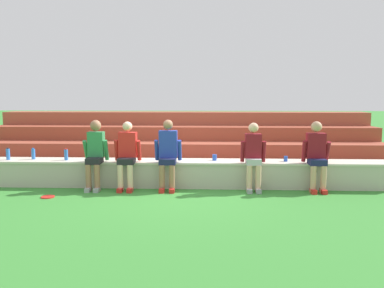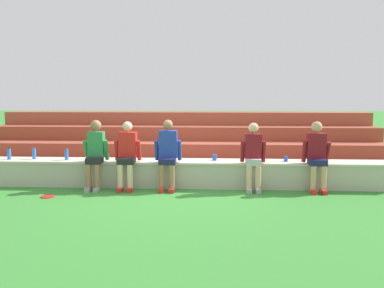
% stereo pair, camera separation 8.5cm
% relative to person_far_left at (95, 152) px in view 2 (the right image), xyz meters
% --- Properties ---
extents(ground_plane, '(80.00, 80.00, 0.00)m').
position_rel_person_far_left_xyz_m(ground_plane, '(1.57, 0.03, -0.74)').
color(ground_plane, '#388433').
extents(stone_seating_wall, '(8.93, 0.62, 0.54)m').
position_rel_person_far_left_xyz_m(stone_seating_wall, '(1.57, 0.32, -0.46)').
color(stone_seating_wall, '#B7AF9E').
rests_on(stone_seating_wall, ground).
extents(brick_bleachers, '(10.16, 2.83, 1.41)m').
position_rel_person_far_left_xyz_m(brick_bleachers, '(1.57, 2.69, -0.22)').
color(brick_bleachers, '#AA533F').
rests_on(brick_bleachers, ground).
extents(person_far_left, '(0.49, 0.55, 1.38)m').
position_rel_person_far_left_xyz_m(person_far_left, '(0.00, 0.00, 0.00)').
color(person_far_left, '#996B4C').
rests_on(person_far_left, ground).
extents(person_left_of_center, '(0.53, 0.55, 1.36)m').
position_rel_person_far_left_xyz_m(person_left_of_center, '(0.64, -0.00, -0.02)').
color(person_left_of_center, beige).
rests_on(person_left_of_center, ground).
extents(person_center, '(0.54, 0.52, 1.40)m').
position_rel_person_far_left_xyz_m(person_center, '(1.46, -0.01, 0.00)').
color(person_center, '#996B4C').
rests_on(person_center, ground).
extents(person_right_of_center, '(0.50, 0.47, 1.34)m').
position_rel_person_far_left_xyz_m(person_right_of_center, '(3.15, -0.01, -0.03)').
color(person_right_of_center, '#DBAD89').
rests_on(person_right_of_center, ground).
extents(person_far_right, '(0.54, 0.53, 1.37)m').
position_rel_person_far_left_xyz_m(person_far_right, '(4.38, 0.03, -0.00)').
color(person_far_right, tan).
rests_on(person_far_right, ground).
extents(water_bottle_center_gap, '(0.08, 0.08, 0.24)m').
position_rel_person_far_left_xyz_m(water_bottle_center_gap, '(-0.69, 0.27, -0.09)').
color(water_bottle_center_gap, blue).
rests_on(water_bottle_center_gap, stone_seating_wall).
extents(water_bottle_mid_left, '(0.08, 0.08, 0.25)m').
position_rel_person_far_left_xyz_m(water_bottle_mid_left, '(-1.92, 0.26, -0.09)').
color(water_bottle_mid_left, blue).
rests_on(water_bottle_mid_left, stone_seating_wall).
extents(water_bottle_near_right, '(0.08, 0.08, 0.24)m').
position_rel_person_far_left_xyz_m(water_bottle_near_right, '(-1.42, 0.35, -0.10)').
color(water_bottle_near_right, blue).
rests_on(water_bottle_near_right, stone_seating_wall).
extents(plastic_cup_right_end, '(0.08, 0.08, 0.11)m').
position_rel_person_far_left_xyz_m(plastic_cup_right_end, '(3.84, 0.29, -0.15)').
color(plastic_cup_right_end, blue).
rests_on(plastic_cup_right_end, stone_seating_wall).
extents(plastic_cup_middle, '(0.09, 0.09, 0.12)m').
position_rel_person_far_left_xyz_m(plastic_cup_middle, '(2.39, 0.35, -0.15)').
color(plastic_cup_middle, blue).
rests_on(plastic_cup_middle, stone_seating_wall).
extents(frisbee, '(0.24, 0.24, 0.02)m').
position_rel_person_far_left_xyz_m(frisbee, '(-0.70, -0.70, -0.73)').
color(frisbee, red).
rests_on(frisbee, ground).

